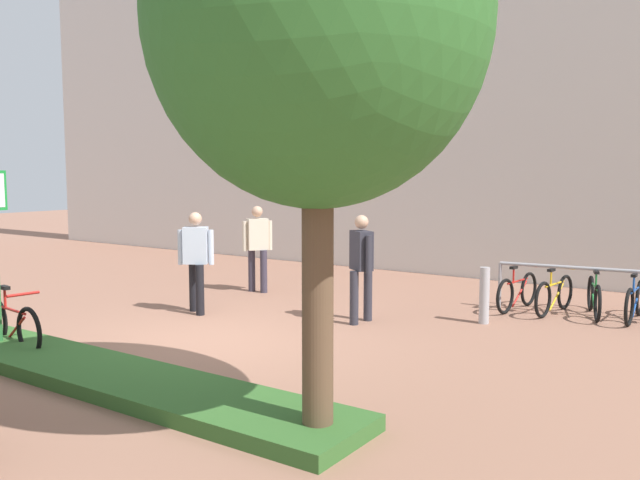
{
  "coord_description": "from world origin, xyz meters",
  "views": [
    {
      "loc": [
        6.46,
        -6.63,
        2.41
      ],
      "look_at": [
        0.94,
        1.42,
        1.39
      ],
      "focal_mm": 37.31,
      "sensor_mm": 36.0,
      "label": 1
    }
  ],
  "objects": [
    {
      "name": "building_facade",
      "position": [
        0.0,
        8.13,
        5.0
      ],
      "size": [
        28.0,
        1.2,
        10.0
      ],
      "primitive_type": "cube",
      "color": "silver",
      "rests_on": "ground"
    },
    {
      "name": "bike_rack_cluster",
      "position": [
        4.38,
        4.9,
        0.35
      ],
      "size": [
        3.73,
        1.94,
        0.83
      ],
      "color": "#99999E",
      "rests_on": "ground"
    },
    {
      "name": "person_shirt_white",
      "position": [
        -1.98,
        3.47,
        0.98
      ],
      "size": [
        0.43,
        0.52,
        1.72
      ],
      "color": "#383342",
      "rests_on": "ground"
    },
    {
      "name": "tree_sidewalk",
      "position": [
        3.19,
        -1.89,
        3.68
      ],
      "size": [
        2.95,
        2.95,
        5.32
      ],
      "color": "brown",
      "rests_on": "ground"
    },
    {
      "name": "bike_at_sign",
      "position": [
        -1.93,
        -1.74,
        0.35
      ],
      "size": [
        1.67,
        0.42,
        0.86
      ],
      "color": "black",
      "rests_on": "ground"
    },
    {
      "name": "bollard_steel",
      "position": [
        2.75,
        3.37,
        0.45
      ],
      "size": [
        0.16,
        0.16,
        0.9
      ],
      "primitive_type": "cylinder",
      "color": "#ADADB2",
      "rests_on": "ground"
    },
    {
      "name": "ground_plane",
      "position": [
        0.0,
        0.0,
        0.0
      ],
      "size": [
        60.0,
        60.0,
        0.0
      ],
      "primitive_type": "plane",
      "color": "#936651"
    },
    {
      "name": "person_suited_dark",
      "position": [
        1.12,
        2.32,
        0.98
      ],
      "size": [
        0.52,
        0.51,
        1.72
      ],
      "color": "#2D2D38",
      "rests_on": "ground"
    },
    {
      "name": "person_shirt_blue",
      "position": [
        -1.55,
        1.35,
        0.98
      ],
      "size": [
        0.53,
        0.42,
        1.72
      ],
      "color": "black",
      "rests_on": "ground"
    },
    {
      "name": "planter_strip",
      "position": [
        0.09,
        -1.92,
        0.08
      ],
      "size": [
        7.0,
        1.1,
        0.16
      ],
      "primitive_type": "cube",
      "color": "#336028",
      "rests_on": "ground"
    }
  ]
}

